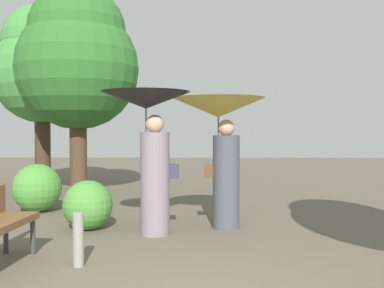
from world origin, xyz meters
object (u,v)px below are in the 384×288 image
person_right (221,129)px  tree_mid_left (42,65)px  tree_near_left (78,58)px  path_marker_post (78,240)px  person_left (150,133)px

person_right → tree_mid_left: size_ratio=0.43×
person_right → tree_near_left: tree_near_left is taller
path_marker_post → tree_near_left: bearing=105.2°
tree_near_left → person_left: bearing=-61.1°
tree_near_left → tree_mid_left: (-1.23, 1.20, 0.01)m
tree_near_left → path_marker_post: 6.05m
person_right → tree_near_left: size_ratio=0.42×
tree_mid_left → tree_near_left: bearing=-44.4°
person_right → person_left: bearing=114.6°
person_right → tree_mid_left: 6.35m
person_right → path_marker_post: (-1.64, -1.94, -1.22)m
person_left → person_right: person_left is taller
tree_near_left → tree_mid_left: size_ratio=1.02×
person_right → path_marker_post: size_ratio=3.36×
person_right → tree_near_left: bearing=45.5°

